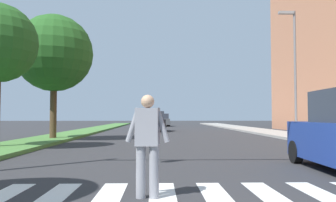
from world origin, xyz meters
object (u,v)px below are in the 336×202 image
sedan_midblock (155,122)px  tree_far (54,53)px  sedan_distant (162,120)px  street_lamp_right (294,62)px  pedestrian_performer (148,141)px

sedan_midblock → tree_far: bearing=-116.0°
tree_far → sedan_distant: (6.33, 25.98, -4.04)m
street_lamp_right → sedan_midblock: bearing=129.6°
sedan_midblock → sedan_distant: sedan_midblock is taller
street_lamp_right → sedan_distant: (-7.52, 24.89, -3.82)m
pedestrian_performer → sedan_distant: 39.19m
pedestrian_performer → sedan_distant: size_ratio=0.41×
pedestrian_performer → sedan_distant: (0.74, 39.18, -0.16)m
sedan_midblock → pedestrian_performer: bearing=-89.8°
street_lamp_right → pedestrian_performer: size_ratio=4.44×
pedestrian_performer → sedan_midblock: 24.43m
sedan_midblock → street_lamp_right: bearing=-50.4°
street_lamp_right → sedan_midblock: size_ratio=1.79×
street_lamp_right → sedan_distant: street_lamp_right is taller
tree_far → sedan_midblock: tree_far is taller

